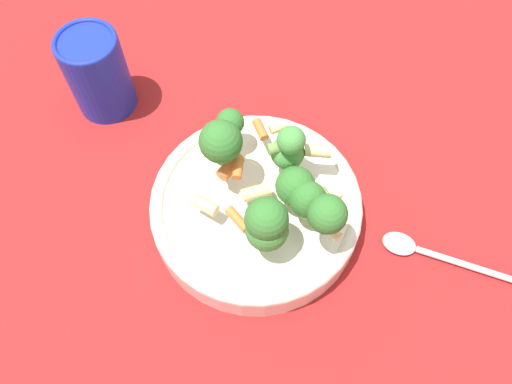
% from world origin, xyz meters
% --- Properties ---
extents(ground_plane, '(3.00, 3.00, 0.00)m').
position_xyz_m(ground_plane, '(0.00, 0.00, 0.00)').
color(ground_plane, maroon).
extents(bowl, '(0.22, 0.22, 0.04)m').
position_xyz_m(bowl, '(0.00, 0.00, 0.02)').
color(bowl, silver).
rests_on(bowl, ground_plane).
extents(pasta_salad, '(0.15, 0.18, 0.09)m').
position_xyz_m(pasta_salad, '(0.01, -0.01, 0.08)').
color(pasta_salad, '#8CB766').
rests_on(pasta_salad, bowl).
extents(cup, '(0.07, 0.07, 0.11)m').
position_xyz_m(cup, '(-0.09, 0.23, 0.05)').
color(cup, '#192DAD').
rests_on(cup, ground_plane).
extents(spoon, '(0.14, 0.14, 0.01)m').
position_xyz_m(spoon, '(0.15, -0.13, 0.01)').
color(spoon, silver).
rests_on(spoon, ground_plane).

